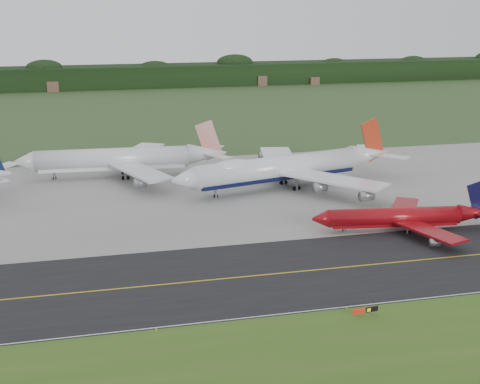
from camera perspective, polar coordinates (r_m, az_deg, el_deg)
name	(u,v)px	position (r m, az deg, el deg)	size (l,w,h in m)	color
ground	(325,260)	(126.70, 7.23, -5.81)	(600.00, 600.00, 0.00)	#2B431F
grass_verge	(414,352)	(97.93, 14.59, -13.09)	(400.00, 30.00, 0.01)	#365C1B
taxiway	(332,268)	(123.24, 7.89, -6.47)	(400.00, 32.00, 0.02)	black
apron	(255,189)	(172.78, 1.32, 0.26)	(400.00, 78.00, 0.01)	gray
taxiway_centreline	(332,268)	(123.24, 7.89, -6.46)	(400.00, 0.40, 0.00)	#C69712
taxiway_edge_line	(367,304)	(110.22, 10.82, -9.41)	(400.00, 0.25, 0.00)	silver
horizon_treeline	(156,77)	(388.12, -7.20, 9.72)	(700.00, 25.00, 12.00)	black
jet_ba_747	(286,167)	(172.70, 3.92, 2.13)	(64.26, 52.24, 16.34)	silver
jet_red_737	(404,217)	(145.10, 13.83, -2.09)	(39.18, 31.68, 10.58)	maroon
jet_star_tail	(124,159)	(186.24, -9.89, 2.79)	(57.59, 48.15, 15.19)	silver
taxiway_sign	(365,310)	(105.91, 10.65, -9.90)	(4.28, 0.58, 1.43)	slate
edge_marker_left	(156,329)	(101.02, -7.17, -11.56)	(0.16, 0.16, 0.50)	yellow
edge_marker_center	(347,308)	(107.81, 9.09, -9.79)	(0.16, 0.16, 0.50)	yellow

